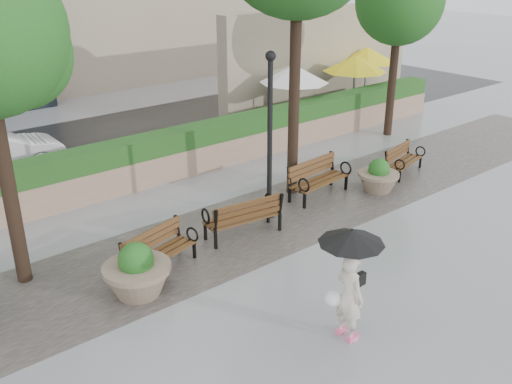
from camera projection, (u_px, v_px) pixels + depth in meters
ground at (342, 280)px, 11.33m from camera, size 100.00×100.00×0.00m
cobble_strip at (247, 228)px, 13.46m from camera, size 28.00×3.20×0.01m
hedge_wall at (158, 158)px, 16.04m from camera, size 24.00×0.80×1.35m
cafe_wall at (321, 58)px, 23.21m from camera, size 10.00×0.60×4.00m
cafe_hedge at (351, 108)px, 21.97m from camera, size 8.00×0.50×0.90m
asphalt_street at (98, 146)px, 19.13m from camera, size 40.00×7.00×0.00m
bench_1 at (161, 259)px, 11.58m from camera, size 1.71×1.02×0.86m
bench_2 at (243, 224)px, 12.99m from camera, size 1.85×0.94×0.95m
bench_3 at (318, 186)px, 15.08m from camera, size 1.88×0.89×0.98m
bench_4 at (403, 166)px, 16.65m from camera, size 1.62×0.93×0.82m
planter_left at (137, 275)px, 10.70m from camera, size 1.29×1.29×1.08m
planter_right at (378, 179)px, 15.38m from camera, size 1.10×1.10×0.93m
lamppost at (270, 148)px, 13.35m from camera, size 0.28×0.28×4.02m
tree_2 at (400, 4)px, 18.72m from camera, size 3.06×2.89×5.99m
patio_umb_white at (294, 74)px, 20.21m from camera, size 2.50×2.50×2.30m
patio_umb_yellow_a at (355, 64)px, 22.09m from camera, size 2.50×2.50×2.30m
patio_umb_yellow_b at (367, 55)px, 23.92m from camera, size 2.50×2.50×2.30m
pedestrian at (350, 273)px, 9.24m from camera, size 1.08×1.08×1.98m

